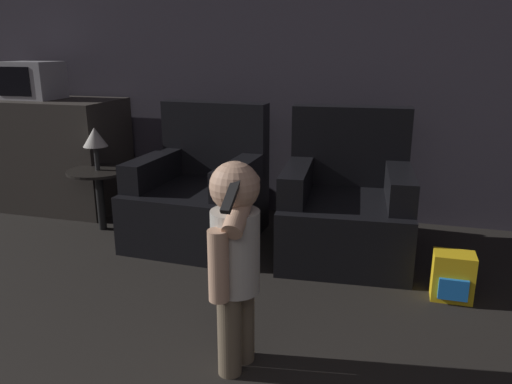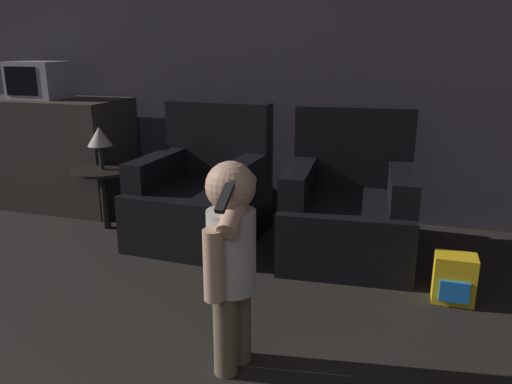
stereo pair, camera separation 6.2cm
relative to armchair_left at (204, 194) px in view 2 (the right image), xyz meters
The scene contains 9 objects.
wall_back 1.49m from the armchair_left, 43.10° to the left, with size 8.40×0.05×2.60m.
armchair_left is the anchor object (origin of this frame).
armchair_right 1.05m from the armchair_left, ahead, with size 0.88×0.94×0.96m.
person_toddler 1.63m from the armchair_left, 62.89° to the right, with size 0.20×0.36×0.93m.
toy_backpack 1.79m from the armchair_left, 16.93° to the right, with size 0.22×0.17×0.27m.
kitchen_counter 1.65m from the armchair_left, 167.11° to the left, with size 1.37×0.66×0.94m.
microwave 1.84m from the armchair_left, 167.45° to the left, with size 0.44×0.35×0.31m.
side_table 0.80m from the armchair_left, behind, with size 0.46×0.46×0.47m.
lamp 0.89m from the armchair_left, behind, with size 0.18×0.18×0.32m.
Camera 2 is at (0.58, 0.51, 1.36)m, focal length 35.00 mm.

